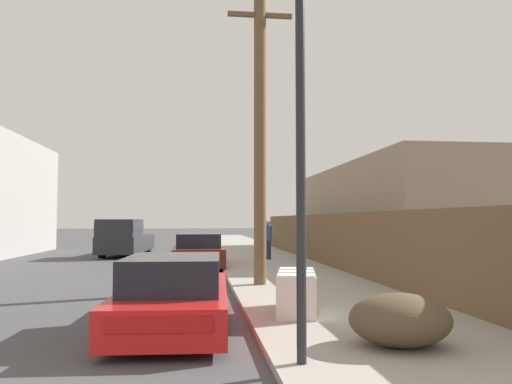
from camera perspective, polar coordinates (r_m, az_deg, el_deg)
sidewalk_curb at (r=26.96m, az=-0.28°, el=-7.04°), size 4.20×63.00×0.12m
discarded_fridge at (r=9.60m, az=4.63°, el=-11.29°), size 1.03×1.83×0.79m
parked_sports_car_red at (r=8.83m, az=-9.27°, el=-11.55°), size 1.97×4.68×1.25m
car_parked_mid at (r=19.63m, az=-6.63°, el=-6.78°), size 1.95×4.37×1.34m
pickup_truck at (r=26.55m, az=-14.81°, el=-5.08°), size 2.36×5.97×1.89m
utility_pole at (r=13.78m, az=0.46°, el=7.16°), size 1.80×0.34×8.25m
street_lamp at (r=6.25m, az=5.11°, el=7.45°), size 0.26×0.26×5.01m
brush_pile at (r=7.37m, az=16.12°, el=-13.82°), size 1.41×1.27×0.72m
wooden_fence at (r=19.98m, az=7.72°, el=-5.34°), size 0.08×28.29×1.97m
building_right_house at (r=28.57m, az=14.70°, el=-2.07°), size 6.00×18.68×4.75m
pedestrian at (r=22.21m, az=1.36°, el=-5.40°), size 0.34×0.34×1.72m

